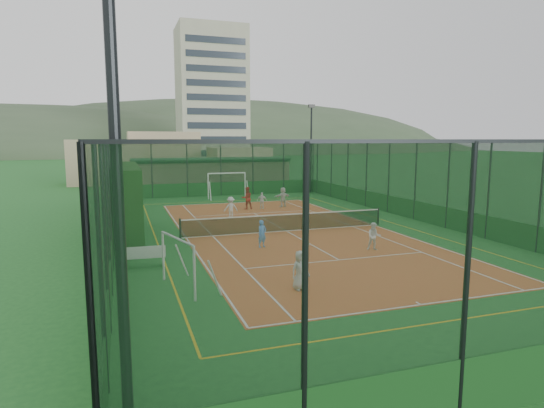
{
  "coord_description": "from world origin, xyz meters",
  "views": [
    {
      "loc": [
        -8.55,
        -23.07,
        5.03
      ],
      "look_at": [
        -0.04,
        2.38,
        1.2
      ],
      "focal_mm": 30.0,
      "sensor_mm": 36.0,
      "label": 1
    }
  ],
  "objects_px": {
    "floodlight_ne": "(311,149)",
    "child_far_left": "(231,208)",
    "coach": "(247,198)",
    "futsal_goal_far": "(227,186)",
    "futsal_goal_near": "(178,264)",
    "white_bench": "(144,256)",
    "apartment_tower": "(211,95)",
    "child_near_mid": "(262,234)",
    "floodlight_sw": "(118,206)",
    "child_far_right": "(262,200)",
    "child_near_left": "(300,270)",
    "child_near_right": "(374,236)",
    "child_far_back": "(283,197)",
    "clubhouse": "(210,174)"
  },
  "relations": [
    {
      "from": "floodlight_ne",
      "to": "child_far_left",
      "type": "bearing_deg",
      "value": -132.06
    },
    {
      "from": "coach",
      "to": "futsal_goal_far",
      "type": "bearing_deg",
      "value": -95.41
    },
    {
      "from": "futsal_goal_near",
      "to": "coach",
      "type": "bearing_deg",
      "value": -38.62
    },
    {
      "from": "white_bench",
      "to": "apartment_tower",
      "type": "bearing_deg",
      "value": 80.93
    },
    {
      "from": "child_near_mid",
      "to": "child_far_left",
      "type": "bearing_deg",
      "value": 65.11
    },
    {
      "from": "futsal_goal_near",
      "to": "child_far_left",
      "type": "height_order",
      "value": "futsal_goal_near"
    },
    {
      "from": "coach",
      "to": "floodlight_sw",
      "type": "bearing_deg",
      "value": 65.64
    },
    {
      "from": "child_near_mid",
      "to": "child_far_right",
      "type": "height_order",
      "value": "child_near_mid"
    },
    {
      "from": "floodlight_ne",
      "to": "apartment_tower",
      "type": "height_order",
      "value": "apartment_tower"
    },
    {
      "from": "apartment_tower",
      "to": "floodlight_sw",
      "type": "bearing_deg",
      "value": -101.8
    },
    {
      "from": "futsal_goal_near",
      "to": "child_near_left",
      "type": "xyz_separation_m",
      "value": [
        3.89,
        -1.31,
        -0.2
      ]
    },
    {
      "from": "futsal_goal_far",
      "to": "child_near_right",
      "type": "height_order",
      "value": "futsal_goal_far"
    },
    {
      "from": "futsal_goal_far",
      "to": "coach",
      "type": "bearing_deg",
      "value": -90.48
    },
    {
      "from": "white_bench",
      "to": "child_far_back",
      "type": "relative_size",
      "value": 1.1
    },
    {
      "from": "child_near_mid",
      "to": "child_near_right",
      "type": "height_order",
      "value": "child_near_mid"
    },
    {
      "from": "apartment_tower",
      "to": "child_near_left",
      "type": "bearing_deg",
      "value": -99.31
    },
    {
      "from": "child_far_back",
      "to": "apartment_tower",
      "type": "bearing_deg",
      "value": -114.47
    },
    {
      "from": "white_bench",
      "to": "child_near_right",
      "type": "height_order",
      "value": "child_near_right"
    },
    {
      "from": "futsal_goal_far",
      "to": "child_far_back",
      "type": "relative_size",
      "value": 2.28
    },
    {
      "from": "child_near_left",
      "to": "child_near_right",
      "type": "xyz_separation_m",
      "value": [
        5.26,
        4.05,
        -0.04
      ]
    },
    {
      "from": "white_bench",
      "to": "child_far_left",
      "type": "xyz_separation_m",
      "value": [
        5.82,
        9.78,
        0.26
      ]
    },
    {
      "from": "child_far_right",
      "to": "child_far_back",
      "type": "distance_m",
      "value": 1.81
    },
    {
      "from": "child_far_back",
      "to": "child_near_left",
      "type": "bearing_deg",
      "value": 54.48
    },
    {
      "from": "apartment_tower",
      "to": "child_far_left",
      "type": "relative_size",
      "value": 21.37
    },
    {
      "from": "floodlight_ne",
      "to": "futsal_goal_far",
      "type": "distance_m",
      "value": 9.2
    },
    {
      "from": "floodlight_ne",
      "to": "clubhouse",
      "type": "relative_size",
      "value": 0.54
    },
    {
      "from": "floodlight_sw",
      "to": "futsal_goal_near",
      "type": "distance_m",
      "value": 9.28
    },
    {
      "from": "child_far_left",
      "to": "futsal_goal_far",
      "type": "bearing_deg",
      "value": -100.42
    },
    {
      "from": "futsal_goal_near",
      "to": "child_near_mid",
      "type": "distance_m",
      "value": 6.63
    },
    {
      "from": "child_near_mid",
      "to": "child_far_back",
      "type": "height_order",
      "value": "child_far_back"
    },
    {
      "from": "clubhouse",
      "to": "child_near_mid",
      "type": "bearing_deg",
      "value": -95.43
    },
    {
      "from": "white_bench",
      "to": "futsal_goal_far",
      "type": "bearing_deg",
      "value": 72.14
    },
    {
      "from": "child_near_mid",
      "to": "child_far_left",
      "type": "height_order",
      "value": "child_far_left"
    },
    {
      "from": "child_far_back",
      "to": "clubhouse",
      "type": "bearing_deg",
      "value": -94.94
    },
    {
      "from": "white_bench",
      "to": "futsal_goal_near",
      "type": "distance_m",
      "value": 3.33
    },
    {
      "from": "futsal_goal_far",
      "to": "coach",
      "type": "xyz_separation_m",
      "value": [
        -0.02,
        -6.55,
        -0.26
      ]
    },
    {
      "from": "clubhouse",
      "to": "child_near_left",
      "type": "distance_m",
      "value": 31.54
    },
    {
      "from": "child_near_left",
      "to": "child_near_mid",
      "type": "xyz_separation_m",
      "value": [
        0.58,
        6.2,
        -0.03
      ]
    },
    {
      "from": "floodlight_sw",
      "to": "child_near_mid",
      "type": "height_order",
      "value": "floodlight_sw"
    },
    {
      "from": "child_near_right",
      "to": "child_far_back",
      "type": "height_order",
      "value": "child_far_back"
    },
    {
      "from": "child_far_right",
      "to": "floodlight_ne",
      "type": "bearing_deg",
      "value": -111.27
    },
    {
      "from": "child_near_right",
      "to": "child_far_right",
      "type": "distance_m",
      "value": 13.69
    },
    {
      "from": "floodlight_ne",
      "to": "child_near_left",
      "type": "bearing_deg",
      "value": -114.01
    },
    {
      "from": "white_bench",
      "to": "child_far_right",
      "type": "relative_size",
      "value": 1.34
    },
    {
      "from": "futsal_goal_near",
      "to": "child_near_left",
      "type": "distance_m",
      "value": 4.11
    },
    {
      "from": "white_bench",
      "to": "child_near_left",
      "type": "height_order",
      "value": "child_near_left"
    },
    {
      "from": "futsal_goal_far",
      "to": "child_near_mid",
      "type": "xyz_separation_m",
      "value": [
        -2.47,
        -18.15,
        -0.42
      ]
    },
    {
      "from": "child_far_left",
      "to": "child_far_back",
      "type": "height_order",
      "value": "child_far_back"
    },
    {
      "from": "clubhouse",
      "to": "child_near_left",
      "type": "xyz_separation_m",
      "value": [
        -2.98,
        -31.39,
        -0.89
      ]
    },
    {
      "from": "clubhouse",
      "to": "apartment_tower",
      "type": "distance_m",
      "value": 62.64
    }
  ]
}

